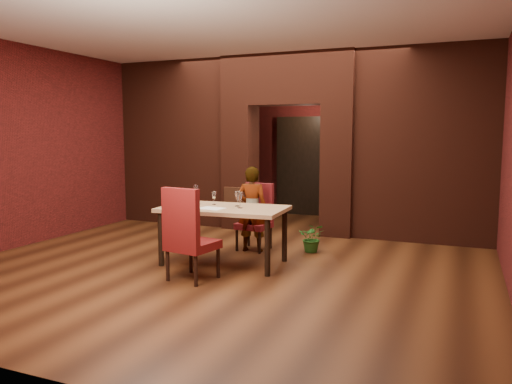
# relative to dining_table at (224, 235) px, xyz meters

# --- Properties ---
(floor) EXTENTS (8.00, 8.00, 0.00)m
(floor) POSITION_rel_dining_table_xyz_m (0.04, 0.55, -0.40)
(floor) COLOR #4D2813
(floor) RESTS_ON ground
(ceiling) EXTENTS (7.00, 8.00, 0.04)m
(ceiling) POSITION_rel_dining_table_xyz_m (0.04, 0.55, 2.80)
(ceiling) COLOR silver
(ceiling) RESTS_ON ground
(wall_back) EXTENTS (7.00, 0.04, 3.20)m
(wall_back) POSITION_rel_dining_table_xyz_m (0.04, 4.55, 1.20)
(wall_back) COLOR maroon
(wall_back) RESTS_ON ground
(wall_front) EXTENTS (7.00, 0.04, 3.20)m
(wall_front) POSITION_rel_dining_table_xyz_m (0.04, -3.45, 1.20)
(wall_front) COLOR maroon
(wall_front) RESTS_ON ground
(wall_left) EXTENTS (0.04, 8.00, 3.20)m
(wall_left) POSITION_rel_dining_table_xyz_m (-3.46, 0.55, 1.20)
(wall_left) COLOR maroon
(wall_left) RESTS_ON ground
(pillar_left) EXTENTS (0.55, 0.55, 2.30)m
(pillar_left) POSITION_rel_dining_table_xyz_m (-0.91, 2.55, 0.75)
(pillar_left) COLOR maroon
(pillar_left) RESTS_ON ground
(pillar_right) EXTENTS (0.55, 0.55, 2.30)m
(pillar_right) POSITION_rel_dining_table_xyz_m (0.99, 2.55, 0.75)
(pillar_right) COLOR maroon
(pillar_right) RESTS_ON ground
(lintel) EXTENTS (2.45, 0.55, 0.90)m
(lintel) POSITION_rel_dining_table_xyz_m (0.04, 2.55, 2.35)
(lintel) COLOR maroon
(lintel) RESTS_ON ground
(wing_wall_left) EXTENTS (2.28, 0.35, 3.20)m
(wing_wall_left) POSITION_rel_dining_table_xyz_m (-2.32, 2.55, 1.20)
(wing_wall_left) COLOR maroon
(wing_wall_left) RESTS_ON ground
(wing_wall_right) EXTENTS (2.28, 0.35, 3.20)m
(wing_wall_right) POSITION_rel_dining_table_xyz_m (2.41, 2.55, 1.20)
(wing_wall_right) COLOR maroon
(wing_wall_right) RESTS_ON ground
(vent_panel) EXTENTS (0.40, 0.03, 0.50)m
(vent_panel) POSITION_rel_dining_table_xyz_m (-0.91, 2.26, 0.15)
(vent_panel) COLOR #A5552F
(vent_panel) RESTS_ON ground
(rear_door) EXTENTS (0.90, 0.08, 2.10)m
(rear_door) POSITION_rel_dining_table_xyz_m (-0.36, 4.49, 0.65)
(rear_door) COLOR black
(rear_door) RESTS_ON ground
(rear_door_frame) EXTENTS (1.02, 0.04, 2.22)m
(rear_door_frame) POSITION_rel_dining_table_xyz_m (-0.36, 4.45, 0.65)
(rear_door_frame) COLOR black
(rear_door_frame) RESTS_ON ground
(dining_table) EXTENTS (1.74, 1.05, 0.79)m
(dining_table) POSITION_rel_dining_table_xyz_m (0.00, 0.00, 0.00)
(dining_table) COLOR tan
(dining_table) RESTS_ON ground
(chair_far) EXTENTS (0.50, 0.50, 1.02)m
(chair_far) POSITION_rel_dining_table_xyz_m (0.06, 0.93, 0.11)
(chair_far) COLOR maroon
(chair_far) RESTS_ON ground
(chair_near) EXTENTS (0.60, 0.60, 1.15)m
(chair_near) POSITION_rel_dining_table_xyz_m (-0.01, -0.82, 0.18)
(chair_near) COLOR maroon
(chair_near) RESTS_ON ground
(person_seated) EXTENTS (0.51, 0.36, 1.30)m
(person_seated) POSITION_rel_dining_table_xyz_m (0.07, 0.82, 0.25)
(person_seated) COLOR white
(person_seated) RESTS_ON ground
(wine_glass_a) EXTENTS (0.08, 0.08, 0.18)m
(wine_glass_a) POSITION_rel_dining_table_xyz_m (-0.23, 0.16, 0.49)
(wine_glass_a) COLOR white
(wine_glass_a) RESTS_ON dining_table
(wine_glass_b) EXTENTS (0.09, 0.09, 0.21)m
(wine_glass_b) POSITION_rel_dining_table_xyz_m (0.15, 0.14, 0.50)
(wine_glass_b) COLOR white
(wine_glass_b) RESTS_ON dining_table
(wine_glass_c) EXTENTS (0.09, 0.09, 0.22)m
(wine_glass_c) POSITION_rel_dining_table_xyz_m (0.25, -0.00, 0.50)
(wine_glass_c) COLOR silver
(wine_glass_c) RESTS_ON dining_table
(tasting_sheet) EXTENTS (0.36, 0.29, 0.00)m
(tasting_sheet) POSITION_rel_dining_table_xyz_m (-0.09, -0.19, 0.40)
(tasting_sheet) COLOR white
(tasting_sheet) RESTS_ON dining_table
(wine_bucket) EXTENTS (0.16, 0.16, 0.19)m
(wine_bucket) POSITION_rel_dining_table_xyz_m (-0.70, -0.20, 0.49)
(wine_bucket) COLOR #AAAAB1
(wine_bucket) RESTS_ON dining_table
(water_bottle) EXTENTS (0.07, 0.07, 0.29)m
(water_bottle) POSITION_rel_dining_table_xyz_m (-0.48, 0.09, 0.54)
(water_bottle) COLOR white
(water_bottle) RESTS_ON dining_table
(potted_plant) EXTENTS (0.45, 0.41, 0.44)m
(potted_plant) POSITION_rel_dining_table_xyz_m (0.94, 1.12, -0.18)
(potted_plant) COLOR #215A1A
(potted_plant) RESTS_ON ground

